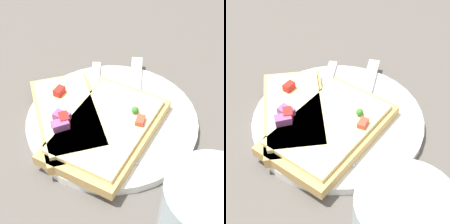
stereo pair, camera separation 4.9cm
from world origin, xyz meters
The scene contains 7 objects.
ground_plane centered at (0.00, 0.00, 0.00)m, with size 4.00×4.00×0.00m, color #56514C.
plate centered at (0.00, 0.00, 0.01)m, with size 0.23×0.23×0.01m.
fork centered at (-0.02, -0.02, 0.01)m, with size 0.19×0.11×0.01m.
knife centered at (-0.02, 0.05, 0.01)m, with size 0.19×0.12×0.01m.
pizza_slice_main centered at (0.02, -0.02, 0.02)m, with size 0.18×0.20×0.03m.
pizza_slice_corner centered at (-0.02, -0.05, 0.02)m, with size 0.17×0.11×0.03m.
crumb_scatter centered at (0.01, -0.01, 0.02)m, with size 0.04×0.10×0.01m.
Camera 2 is at (0.33, -0.11, 0.36)m, focal length 60.00 mm.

